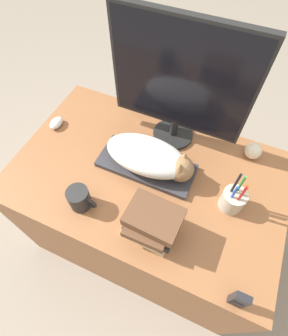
# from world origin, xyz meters

# --- Properties ---
(ground_plane) EXTENTS (12.00, 12.00, 0.00)m
(ground_plane) POSITION_xyz_m (0.00, 0.00, 0.00)
(ground_plane) COLOR gray
(desk) EXTENTS (1.16, 0.73, 0.71)m
(desk) POSITION_xyz_m (0.00, 0.37, 0.36)
(desk) COLOR brown
(desk) RESTS_ON ground_plane
(keyboard) EXTENTS (0.41, 0.17, 0.02)m
(keyboard) POSITION_xyz_m (-0.02, 0.40, 0.72)
(keyboard) COLOR #2D2D33
(keyboard) RESTS_ON desk
(cat) EXTENTS (0.38, 0.18, 0.13)m
(cat) POSITION_xyz_m (0.00, 0.40, 0.80)
(cat) COLOR white
(cat) RESTS_ON keyboard
(monitor) EXTENTS (0.55, 0.19, 0.55)m
(monitor) POSITION_xyz_m (0.02, 0.61, 1.02)
(monitor) COLOR black
(monitor) RESTS_ON desk
(computer_mouse) EXTENTS (0.05, 0.08, 0.04)m
(computer_mouse) POSITION_xyz_m (-0.51, 0.44, 0.73)
(computer_mouse) COLOR silver
(computer_mouse) RESTS_ON desk
(coffee_mug) EXTENTS (0.12, 0.08, 0.10)m
(coffee_mug) POSITION_xyz_m (-0.18, 0.13, 0.76)
(coffee_mug) COLOR black
(coffee_mug) RESTS_ON desk
(pen_cup) EXTENTS (0.09, 0.09, 0.21)m
(pen_cup) POSITION_xyz_m (0.36, 0.37, 0.76)
(pen_cup) COLOR #B2A893
(pen_cup) RESTS_ON desk
(baseball) EXTENTS (0.07, 0.07, 0.07)m
(baseball) POSITION_xyz_m (0.38, 0.64, 0.75)
(baseball) COLOR beige
(baseball) RESTS_ON desk
(phone) EXTENTS (0.05, 0.02, 0.11)m
(phone) POSITION_xyz_m (0.45, 0.03, 0.76)
(phone) COLOR black
(phone) RESTS_ON desk
(book_stack) EXTENTS (0.20, 0.18, 0.14)m
(book_stack) POSITION_xyz_m (0.11, 0.15, 0.78)
(book_stack) COLOR #C6B284
(book_stack) RESTS_ON desk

